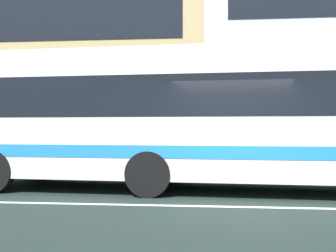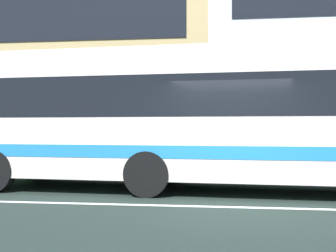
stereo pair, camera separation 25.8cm
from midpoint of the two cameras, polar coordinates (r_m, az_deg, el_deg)
ground_plane at (r=8.21m, az=7.99°, el=-10.82°), size 160.00×160.00×0.00m
lane_centre_line at (r=8.21m, az=7.99°, el=-10.79°), size 60.00×0.16×0.01m
hedge_row_far at (r=13.68m, az=-4.71°, el=-4.06°), size 13.17×1.10×1.18m
apartment_block_left at (r=24.34m, az=-21.28°, el=8.58°), size 21.20×10.32×10.45m
transit_bus at (r=10.15m, az=1.53°, el=1.56°), size 10.79×3.19×3.32m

